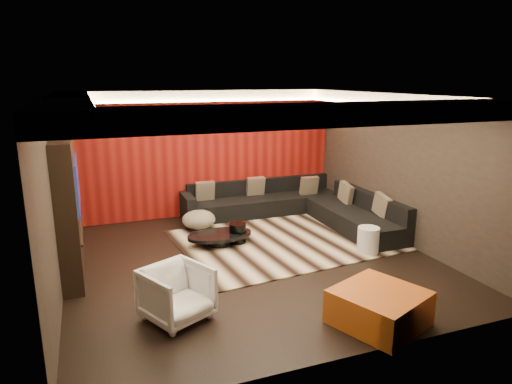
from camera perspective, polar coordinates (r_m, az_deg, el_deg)
name	(u,v)px	position (r m, az deg, el deg)	size (l,w,h in m)	color
floor	(252,261)	(7.93, -0.51, -8.64)	(6.00, 6.00, 0.02)	black
ceiling	(252,94)	(7.32, -0.56, 12.18)	(6.00, 6.00, 0.02)	silver
wall_back	(206,154)	(10.33, -6.30, 4.80)	(6.00, 0.02, 2.80)	black
wall_left	(53,198)	(7.08, -24.05, -0.66)	(0.02, 6.00, 2.80)	black
wall_right	(403,169)	(8.97, 17.87, 2.78)	(0.02, 6.00, 2.80)	black
red_feature_wall	(206,154)	(10.29, -6.25, 4.77)	(5.98, 0.05, 2.78)	#6B0C0A
soffit_back	(208,95)	(9.90, -6.05, 11.92)	(6.00, 0.60, 0.22)	silver
soffit_front	(341,114)	(4.88, 10.55, 9.56)	(6.00, 0.60, 0.22)	silver
soffit_left	(67,105)	(6.88, -22.53, 10.00)	(0.60, 4.80, 0.22)	silver
soffit_right	(394,99)	(8.63, 16.87, 11.09)	(0.60, 4.80, 0.22)	silver
cove_back	(212,100)	(9.58, -5.50, 11.32)	(4.80, 0.08, 0.04)	#FFD899
cove_front	(324,120)	(5.18, 8.56, 8.90)	(4.80, 0.08, 0.04)	#FFD899
cove_left	(94,111)	(6.89, -19.60, 9.51)	(0.08, 4.80, 0.04)	#FFD899
cove_right	(378,104)	(8.43, 14.95, 10.54)	(0.08, 4.80, 0.04)	#FFD899
tv_surround	(68,206)	(7.73, -22.43, -1.65)	(0.30, 2.00, 2.20)	black
tv_screen	(77,184)	(7.64, -21.48, 0.98)	(0.04, 1.30, 0.80)	black
tv_shelf	(81,229)	(7.83, -20.99, -4.37)	(0.04, 1.60, 0.04)	black
rug	(286,240)	(8.88, 3.79, -5.99)	(4.00, 3.00, 0.02)	#C5B190
coffee_table	(220,239)	(8.61, -4.54, -5.84)	(1.23, 1.23, 0.21)	black
drum_stool	(238,233)	(8.65, -2.31, -5.13)	(0.32, 0.32, 0.38)	black
striped_pouf	(199,220)	(9.50, -7.16, -3.44)	(0.69, 0.69, 0.38)	beige
white_side_table	(368,240)	(8.41, 13.84, -5.89)	(0.38, 0.38, 0.48)	silver
orange_ottoman	(379,307)	(6.17, 15.12, -13.74)	(1.00, 1.00, 0.45)	#AF4B16
armchair	(177,294)	(6.09, -9.85, -12.42)	(0.76, 0.78, 0.71)	silver
sectional_sofa	(297,208)	(10.11, 5.10, -1.99)	(3.65, 3.50, 0.75)	black
throw_pillows	(297,192)	(10.06, 5.16, 0.04)	(3.23, 2.76, 0.50)	tan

